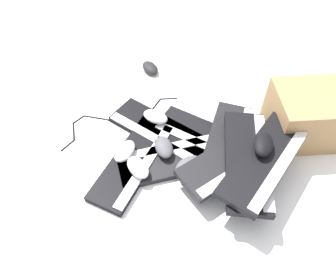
{
  "coord_description": "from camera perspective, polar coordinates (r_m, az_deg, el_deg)",
  "views": [
    {
      "loc": [
        0.68,
        -0.31,
        1.04
      ],
      "look_at": [
        -0.04,
        0.08,
        0.07
      ],
      "focal_mm": 35.0,
      "sensor_mm": 36.0,
      "label": 1
    }
  ],
  "objects": [
    {
      "name": "cable_0",
      "position": [
        1.44,
        -9.12,
        2.69
      ],
      "size": [
        0.15,
        0.56,
        0.01
      ],
      "color": "black",
      "rests_on": "ground"
    },
    {
      "name": "mouse_2",
      "position": [
        1.21,
        -5.26,
        -5.71
      ],
      "size": [
        0.12,
        0.08,
        0.04
      ],
      "primitive_type": "ellipsoid",
      "rotation": [
        0.0,
        0.0,
        3.28
      ],
      "color": "silver",
      "rests_on": "keyboard_3"
    },
    {
      "name": "keyboard_7",
      "position": [
        1.17,
        16.68,
        -4.32
      ],
      "size": [
        0.32,
        0.46,
        0.03
      ],
      "color": "black",
      "rests_on": "keyboard_6"
    },
    {
      "name": "keyboard_5",
      "position": [
        1.23,
        11.52,
        -3.98
      ],
      "size": [
        0.2,
        0.46,
        0.03
      ],
      "color": "black",
      "rests_on": "keyboard_4"
    },
    {
      "name": "mouse_4",
      "position": [
        1.26,
        -7.56,
        -2.88
      ],
      "size": [
        0.12,
        0.13,
        0.04
      ],
      "primitive_type": "ellipsoid",
      "rotation": [
        0.0,
        0.0,
        2.2
      ],
      "color": "silver",
      "rests_on": "keyboard_3"
    },
    {
      "name": "mouse_5",
      "position": [
        1.66,
        -3.13,
        11.5
      ],
      "size": [
        0.11,
        0.07,
        0.04
      ],
      "primitive_type": "ellipsoid",
      "rotation": [
        0.0,
        0.0,
        0.03
      ],
      "color": "black",
      "rests_on": "ground"
    },
    {
      "name": "keyboard_4",
      "position": [
        1.3,
        10.25,
        -1.79
      ],
      "size": [
        0.42,
        0.42,
        0.03
      ],
      "color": "black",
      "rests_on": "keyboard_1"
    },
    {
      "name": "keyboard_2",
      "position": [
        1.37,
        -1.47,
        0.6
      ],
      "size": [
        0.46,
        0.33,
        0.03
      ],
      "color": "black",
      "rests_on": "ground"
    },
    {
      "name": "mouse_1",
      "position": [
        1.27,
        -0.74,
        -2.21
      ],
      "size": [
        0.12,
        0.09,
        0.04
      ],
      "primitive_type": "ellipsoid",
      "rotation": [
        0.0,
        0.0,
        2.94
      ],
      "color": "#4C4C51",
      "rests_on": "keyboard_0"
    },
    {
      "name": "mouse_3",
      "position": [
        1.17,
        16.27,
        -1.62
      ],
      "size": [
        0.12,
        0.12,
        0.04
      ],
      "primitive_type": "ellipsoid",
      "rotation": [
        0.0,
        0.0,
        5.5
      ],
      "color": "black",
      "rests_on": "keyboard_7"
    },
    {
      "name": "keyboard_6",
      "position": [
        1.2,
        13.68,
        -4.21
      ],
      "size": [
        0.45,
        0.37,
        0.03
      ],
      "color": "black",
      "rests_on": "keyboard_5"
    },
    {
      "name": "keyboard_1",
      "position": [
        1.35,
        6.89,
        -0.54
      ],
      "size": [
        0.45,
        0.36,
        0.03
      ],
      "color": "black",
      "rests_on": "ground"
    },
    {
      "name": "cardboard_box",
      "position": [
        1.41,
        23.04,
        3.09
      ],
      "size": [
        0.33,
        0.35,
        0.21
      ],
      "primitive_type": "cube",
      "rotation": [
        0.0,
        0.0,
        1.15
      ],
      "color": "#9E774C",
      "rests_on": "ground"
    },
    {
      "name": "keyboard_3",
      "position": [
        1.28,
        -5.98,
        -4.66
      ],
      "size": [
        0.38,
        0.44,
        0.03
      ],
      "color": "black",
      "rests_on": "ground"
    },
    {
      "name": "mouse_0",
      "position": [
        1.22,
        3.49,
        -5.36
      ],
      "size": [
        0.09,
        0.12,
        0.04
      ],
      "primitive_type": "ellipsoid",
      "rotation": [
        0.0,
        0.0,
        4.94
      ],
      "color": "#4C4C51",
      "rests_on": "keyboard_0"
    },
    {
      "name": "ground_plane",
      "position": [
        1.29,
        -2.1,
        -4.72
      ],
      "size": [
        3.2,
        3.2,
        0.0
      ],
      "primitive_type": "plane",
      "color": "white"
    },
    {
      "name": "keyboard_0",
      "position": [
        1.27,
        1.26,
        -4.36
      ],
      "size": [
        0.24,
        0.46,
        0.03
      ],
      "color": "black",
      "rests_on": "ground"
    },
    {
      "name": "mouse_6",
      "position": [
        1.37,
        -2.2,
        3.13
      ],
      "size": [
        0.13,
        0.12,
        0.04
      ],
      "primitive_type": "ellipsoid",
      "rotation": [
        0.0,
        0.0,
        3.72
      ],
      "color": "silver",
      "rests_on": "keyboard_2"
    }
  ]
}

